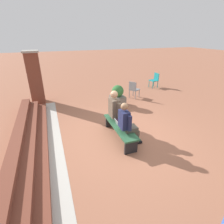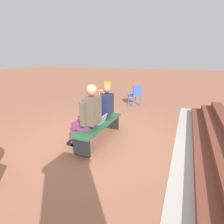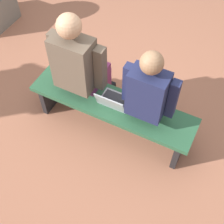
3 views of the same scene
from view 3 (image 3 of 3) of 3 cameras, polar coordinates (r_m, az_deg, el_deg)
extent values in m
plane|color=#9E6047|center=(3.67, -0.51, -1.54)|extent=(60.00, 60.00, 0.00)
cube|color=#285638|center=(3.27, 0.04, 1.45)|extent=(1.80, 0.44, 0.05)
cube|color=black|center=(3.33, 12.48, -5.90)|extent=(0.06, 0.37, 0.40)
cube|color=black|center=(3.75, -10.96, 3.61)|extent=(0.06, 0.37, 0.40)
cube|color=#4C473D|center=(3.22, 7.38, 1.99)|extent=(0.31, 0.37, 0.13)
cube|color=#4C473D|center=(3.54, 9.30, 0.72)|extent=(0.10, 0.11, 0.45)
cube|color=black|center=(3.73, 9.22, -0.49)|extent=(0.10, 0.22, 0.06)
cube|color=#4C473D|center=(3.57, 6.82, 1.68)|extent=(0.10, 0.11, 0.45)
cube|color=black|center=(3.75, 6.87, 0.43)|extent=(0.10, 0.22, 0.06)
cube|color=#1E2347|center=(2.85, 6.50, 3.27)|extent=(0.35, 0.22, 0.52)
cube|color=#195133|center=(2.95, 7.31, 4.32)|extent=(0.05, 0.01, 0.31)
cube|color=#1E2347|center=(2.87, 11.04, 2.34)|extent=(0.08, 0.09, 0.44)
cube|color=#1E2347|center=(2.95, 2.99, 5.39)|extent=(0.08, 0.09, 0.44)
sphere|color=#8C6647|center=(2.57, 7.29, 8.89)|extent=(0.20, 0.20, 0.20)
cube|color=#7F2D5B|center=(3.45, -4.42, 6.86)|extent=(0.35, 0.42, 0.15)
cube|color=#7F2D5B|center=(3.74, -1.32, 5.40)|extent=(0.11, 0.12, 0.45)
cube|color=black|center=(3.92, -0.85, 4.14)|extent=(0.11, 0.25, 0.07)
cube|color=#7F2D5B|center=(3.81, -3.83, 6.33)|extent=(0.11, 0.12, 0.45)
cube|color=black|center=(3.98, -3.25, 5.06)|extent=(0.11, 0.25, 0.07)
cube|color=brown|center=(3.06, -6.99, 8.81)|extent=(0.40, 0.25, 0.58)
cube|color=brown|center=(3.02, -2.14, 7.95)|extent=(0.09, 0.10, 0.50)
cube|color=brown|center=(3.23, -10.12, 10.68)|extent=(0.09, 0.10, 0.50)
sphere|color=tan|center=(2.77, -7.90, 15.30)|extent=(0.23, 0.23, 0.23)
cube|color=#9EA0A5|center=(3.26, 0.70, 2.18)|extent=(0.32, 0.22, 0.02)
cube|color=#2D2D33|center=(3.26, 0.78, 2.44)|extent=(0.29, 0.15, 0.00)
cube|color=#9EA0A5|center=(3.10, -0.44, 1.62)|extent=(0.32, 0.07, 0.19)
cube|color=#33519E|center=(3.11, -0.37, 1.72)|extent=(0.28, 0.06, 0.17)
camera|label=1|loc=(3.36, 107.27, -20.98)|focal=28.00mm
camera|label=2|loc=(4.53, -62.59, 12.25)|focal=28.00mm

